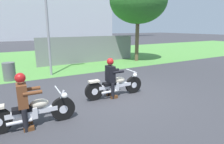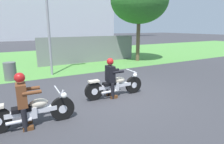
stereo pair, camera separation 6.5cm
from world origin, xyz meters
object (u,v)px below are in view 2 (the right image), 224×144
object	(u,v)px
rider_lead	(111,75)
rider_follow	(23,96)
trash_can	(10,71)
motorcycle_lead	(115,86)
motorcycle_follow	(32,111)
streetlight_pole	(50,10)
tree_roadside	(139,0)

from	to	relation	value
rider_lead	rider_follow	xyz separation A→B (m)	(-2.82, -0.80, -0.00)
rider_follow	trash_can	bearing A→B (deg)	94.16
motorcycle_lead	rider_lead	distance (m)	0.46
motorcycle_follow	streetlight_pole	distance (m)	6.02
motorcycle_lead	tree_roadside	xyz separation A→B (m)	(5.09, 5.53, 3.81)
tree_roadside	streetlight_pole	size ratio (longest dim) A/B	1.14
rider_lead	motorcycle_lead	bearing A→B (deg)	-0.84
motorcycle_lead	tree_roadside	world-z (taller)	tree_roadside
trash_can	rider_follow	bearing A→B (deg)	-87.60
motorcycle_lead	motorcycle_follow	xyz separation A→B (m)	(-2.82, -0.80, -0.00)
motorcycle_lead	rider_follow	world-z (taller)	rider_follow
motorcycle_follow	streetlight_pole	xyz separation A→B (m)	(1.63, 5.05, 2.84)
motorcycle_lead	tree_roadside	distance (m)	8.43
rider_lead	trash_can	bearing A→B (deg)	127.55
motorcycle_follow	tree_roadside	world-z (taller)	tree_roadside
motorcycle_follow	trash_can	world-z (taller)	motorcycle_follow
motorcycle_lead	rider_lead	world-z (taller)	rider_lead
motorcycle_lead	trash_can	size ratio (longest dim) A/B	2.65
motorcycle_lead	rider_follow	size ratio (longest dim) A/B	1.59
motorcycle_follow	tree_roadside	distance (m)	10.83
trash_can	tree_roadside	bearing A→B (deg)	9.04
rider_lead	motorcycle_follow	size ratio (longest dim) A/B	0.66
rider_follow	streetlight_pole	bearing A→B (deg)	72.08
trash_can	motorcycle_follow	bearing A→B (deg)	-85.69
motorcycle_follow	rider_follow	world-z (taller)	rider_follow
motorcycle_follow	trash_can	bearing A→B (deg)	96.07
motorcycle_lead	streetlight_pole	world-z (taller)	streetlight_pole
rider_lead	motorcycle_follow	bearing A→B (deg)	-161.31
rider_follow	streetlight_pole	xyz separation A→B (m)	(1.80, 5.04, 2.41)
tree_roadside	trash_can	world-z (taller)	tree_roadside
tree_roadside	trash_can	xyz separation A→B (m)	(-8.29, -1.32, -3.78)
rider_follow	trash_can	distance (m)	5.02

